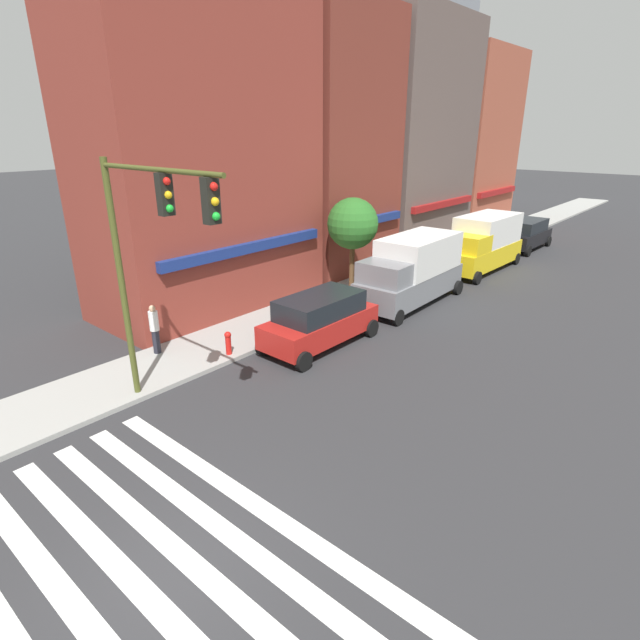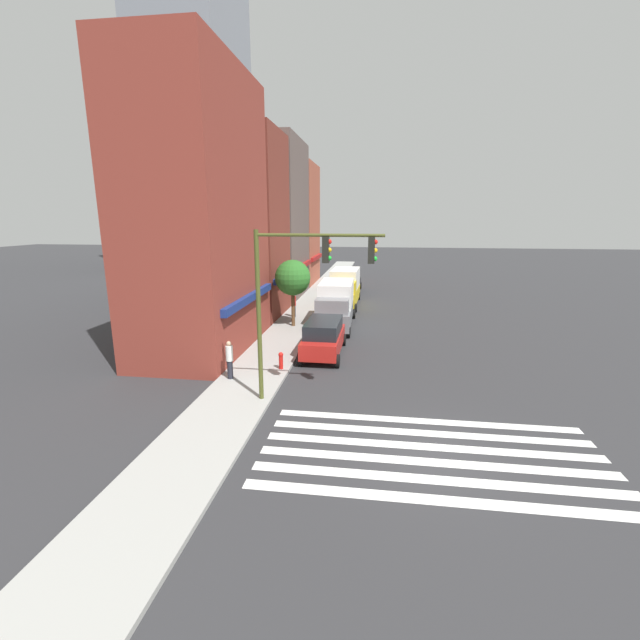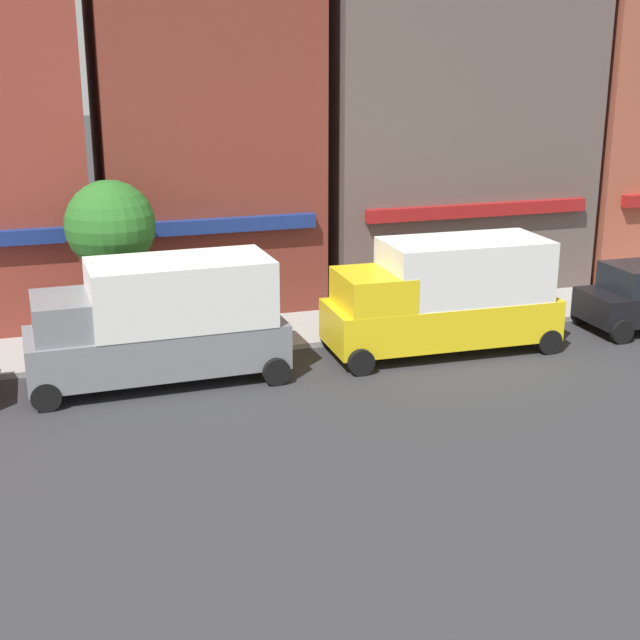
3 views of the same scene
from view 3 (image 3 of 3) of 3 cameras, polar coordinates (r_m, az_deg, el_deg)
The scene contains 5 objects.
storefront_row at distance 28.83m, azimuth -1.07°, elevation 15.21°, with size 34.04×5.30×14.87m.
box_truck_grey at distance 21.87m, azimuth -10.21°, elevation 0.02°, with size 6.25×2.42×3.04m.
box_truck_yellow at distance 23.99m, azimuth 8.01°, elevation 1.63°, with size 6.25×2.42×3.04m.
pedestrian_red_jacket at distance 25.39m, azimuth -7.16°, elevation 1.32°, with size 0.32×0.32×1.77m.
street_tree at distance 24.07m, azimuth -13.27°, elevation 5.88°, with size 2.36×2.36×4.47m.
Camera 3 is at (13.35, -16.08, 7.85)m, focal length 50.00 mm.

